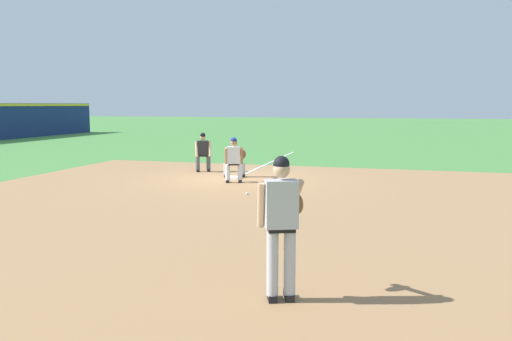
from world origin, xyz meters
The scene contains 9 objects.
ground_plane centered at (0.00, 0.00, 0.00)m, with size 160.00×160.00×0.00m, color #47843D.
infield_dirt_patch centered at (-4.91, -1.93, 0.00)m, with size 18.00×18.00×0.01m, color #9E754C.
foul_line_stripe centered at (5.01, 0.00, 0.01)m, with size 10.02×0.10×0.00m, color white.
first_base_bag centered at (0.00, 0.00, 0.04)m, with size 0.38×0.38×0.09m, color white.
baseball centered at (-2.71, -1.27, 0.04)m, with size 0.07×0.07×0.07m, color white.
pitcher centered at (-9.77, -3.87, 1.06)m, with size 0.81×0.60×1.86m.
first_baseman centered at (0.42, 0.10, 0.73)m, with size 0.85×0.96×1.34m.
baserunner centered at (-0.72, -0.23, 0.79)m, with size 0.56×0.66×1.46m.
umpire centered at (1.47, 1.70, 0.79)m, with size 0.60×0.67×1.46m.
Camera 1 is at (-15.76, -5.21, 2.48)m, focal length 35.00 mm.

